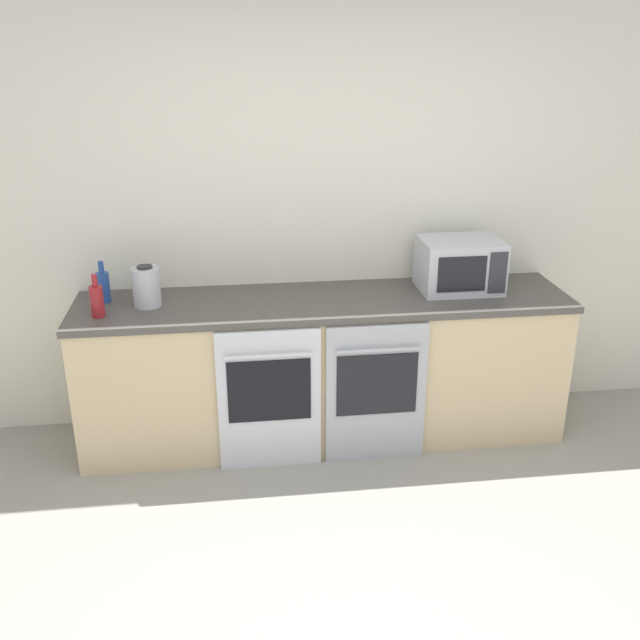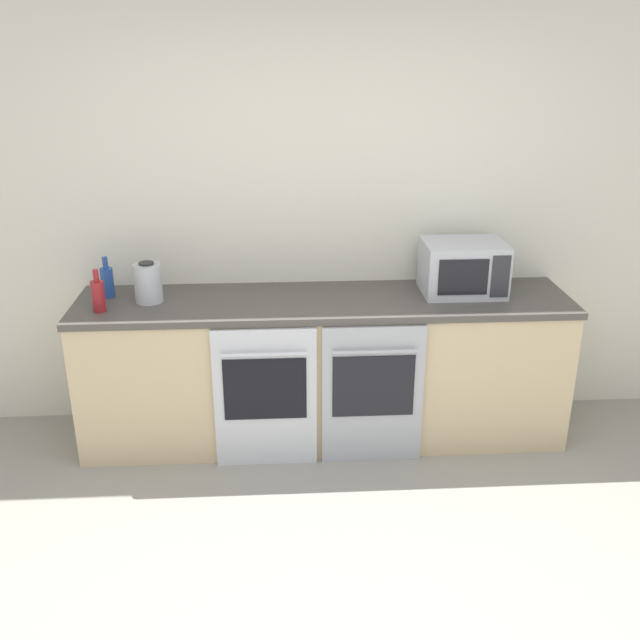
# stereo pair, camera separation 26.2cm
# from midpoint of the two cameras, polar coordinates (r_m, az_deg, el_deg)

# --- Properties ---
(wall_back) EXTENTS (10.00, 0.06, 2.60)m
(wall_back) POSITION_cam_midpoint_polar(r_m,az_deg,el_deg) (4.33, 1.79, 8.40)
(wall_back) COLOR silver
(wall_back) RESTS_ON ground_plane
(counter_back) EXTENTS (2.86, 0.65, 0.89)m
(counter_back) POSITION_cam_midpoint_polar(r_m,az_deg,el_deg) (4.29, 2.07, -3.86)
(counter_back) COLOR #D1B789
(counter_back) RESTS_ON ground_plane
(oven_left) EXTENTS (0.57, 0.06, 0.84)m
(oven_left) POSITION_cam_midpoint_polar(r_m,az_deg,el_deg) (3.99, -2.51, -6.25)
(oven_left) COLOR silver
(oven_left) RESTS_ON ground_plane
(oven_right) EXTENTS (0.57, 0.06, 0.84)m
(oven_right) POSITION_cam_midpoint_polar(r_m,az_deg,el_deg) (4.04, 6.11, -5.98)
(oven_right) COLOR #A8AAAF
(oven_right) RESTS_ON ground_plane
(microwave) EXTENTS (0.47, 0.36, 0.31)m
(microwave) POSITION_cam_midpoint_polar(r_m,az_deg,el_deg) (4.29, 13.09, 4.09)
(microwave) COLOR #B7BABF
(microwave) RESTS_ON counter_back
(bottle_blue) EXTENTS (0.07, 0.07, 0.24)m
(bottle_blue) POSITION_cam_midpoint_polar(r_m,az_deg,el_deg) (4.26, -14.98, 3.00)
(bottle_blue) COLOR #234793
(bottle_blue) RESTS_ON counter_back
(bottle_red) EXTENTS (0.07, 0.07, 0.24)m
(bottle_red) POSITION_cam_midpoint_polar(r_m,az_deg,el_deg) (4.04, -15.57, 1.92)
(bottle_red) COLOR maroon
(bottle_red) RESTS_ON counter_back
(kettle) EXTENTS (0.16, 0.16, 0.23)m
(kettle) POSITION_cam_midpoint_polar(r_m,az_deg,el_deg) (4.12, -11.84, 2.91)
(kettle) COLOR #B7BABF
(kettle) RESTS_ON counter_back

